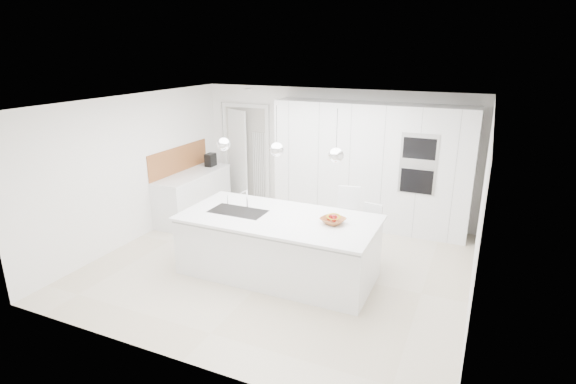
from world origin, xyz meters
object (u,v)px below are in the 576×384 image
at_px(island_base, 278,248).
at_px(espresso_machine, 211,160).
at_px(fruit_bowl, 333,221).
at_px(bar_stool_right, 370,236).
at_px(bar_stool_left, 345,223).

height_order(island_base, espresso_machine, espresso_machine).
distance_m(fruit_bowl, bar_stool_right, 0.93).
bearing_deg(island_base, bar_stool_left, 54.64).
bearing_deg(espresso_machine, fruit_bowl, -34.25).
bearing_deg(fruit_bowl, bar_stool_right, 63.74).
bearing_deg(island_base, espresso_machine, 139.98).
height_order(island_base, bar_stool_left, bar_stool_left).
bearing_deg(bar_stool_left, bar_stool_right, -32.77).
relative_size(espresso_machine, bar_stool_left, 0.23).
distance_m(fruit_bowl, bar_stool_left, 0.97).
distance_m(island_base, fruit_bowl, 0.95).
relative_size(island_base, fruit_bowl, 8.50).
relative_size(espresso_machine, bar_stool_right, 0.27).
xyz_separation_m(espresso_machine, bar_stool_left, (3.24, -1.12, -0.46)).
distance_m(bar_stool_left, bar_stool_right, 0.48).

